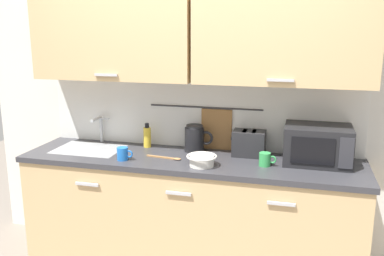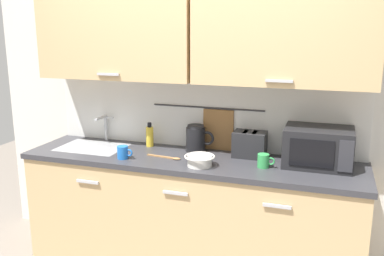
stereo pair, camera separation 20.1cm
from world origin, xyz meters
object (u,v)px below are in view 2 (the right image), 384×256
object	(u,v)px
microwave	(318,147)
toaster	(250,144)
electric_kettle	(196,138)
wooden_spoon	(168,157)
dish_soap_bottle	(150,136)
mug_by_kettle	(264,161)
mixing_bowl	(200,160)
mug_near_sink	(123,152)

from	to	relation	value
microwave	toaster	distance (m)	0.50
electric_kettle	wooden_spoon	bearing A→B (deg)	-120.39
electric_kettle	toaster	bearing A→B (deg)	-1.54
toaster	microwave	bearing A→B (deg)	-7.09
dish_soap_bottle	mug_by_kettle	world-z (taller)	dish_soap_bottle
electric_kettle	toaster	distance (m)	0.42
mixing_bowl	mug_near_sink	bearing A→B (deg)	-178.44
electric_kettle	mug_near_sink	bearing A→B (deg)	-141.51
microwave	dish_soap_bottle	size ratio (longest dim) A/B	2.35
microwave	mixing_bowl	xyz separation A→B (m)	(-0.78, -0.27, -0.09)
mug_by_kettle	microwave	bearing A→B (deg)	24.49
mug_near_sink	wooden_spoon	distance (m)	0.33
microwave	wooden_spoon	distance (m)	1.08
electric_kettle	mixing_bowl	xyz separation A→B (m)	(0.14, -0.34, -0.06)
electric_kettle	wooden_spoon	distance (m)	0.30
microwave	mug_near_sink	size ratio (longest dim) A/B	3.83
electric_kettle	mixing_bowl	distance (m)	0.37
dish_soap_bottle	mug_near_sink	world-z (taller)	dish_soap_bottle
toaster	dish_soap_bottle	bearing A→B (deg)	178.41
mug_near_sink	mixing_bowl	size ratio (longest dim) A/B	0.56
microwave	wooden_spoon	world-z (taller)	microwave
dish_soap_bottle	mixing_bowl	xyz separation A→B (m)	(0.53, -0.35, -0.04)
dish_soap_bottle	wooden_spoon	distance (m)	0.37
dish_soap_bottle	microwave	bearing A→B (deg)	-3.66
microwave	toaster	bearing A→B (deg)	172.91
electric_kettle	mug_by_kettle	xyz separation A→B (m)	(0.56, -0.23, -0.05)
toaster	mixing_bowl	bearing A→B (deg)	-130.83
microwave	electric_kettle	bearing A→B (deg)	175.46
microwave	mug_near_sink	world-z (taller)	microwave
electric_kettle	mixing_bowl	size ratio (longest dim) A/B	1.06
mixing_bowl	wooden_spoon	xyz separation A→B (m)	(-0.28, 0.10, -0.04)
mug_near_sink	mug_by_kettle	world-z (taller)	same
microwave	wooden_spoon	xyz separation A→B (m)	(-1.05, -0.17, -0.13)
dish_soap_bottle	mug_by_kettle	bearing A→B (deg)	-14.15
mug_near_sink	mug_by_kettle	xyz separation A→B (m)	(1.01, 0.13, 0.00)
mug_near_sink	mug_by_kettle	size ratio (longest dim) A/B	1.00
mug_near_sink	mixing_bowl	bearing A→B (deg)	1.56
electric_kettle	mug_by_kettle	size ratio (longest dim) A/B	1.89
mug_near_sink	toaster	xyz separation A→B (m)	(0.87, 0.35, 0.05)
mixing_bowl	mug_by_kettle	world-z (taller)	mug_by_kettle
mug_by_kettle	wooden_spoon	world-z (taller)	mug_by_kettle
mixing_bowl	wooden_spoon	size ratio (longest dim) A/B	0.77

